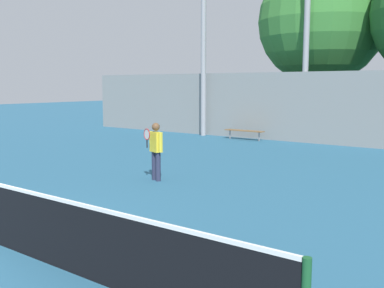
% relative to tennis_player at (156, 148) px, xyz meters
% --- Properties ---
extents(tennis_player, '(0.56, 0.48, 1.60)m').
position_rel_tennis_player_xyz_m(tennis_player, '(0.00, 0.00, 0.00)').
color(tennis_player, '#282D47').
rests_on(tennis_player, ground_plane).
extents(bench_courtside_near, '(2.01, 0.40, 0.46)m').
position_rel_tennis_player_xyz_m(bench_courtside_near, '(-2.74, 9.50, -0.49)').
color(bench_courtside_near, brown).
rests_on(bench_courtside_near, ground_plane).
extents(light_pole_near_left, '(0.90, 0.60, 9.16)m').
position_rel_tennis_player_xyz_m(light_pole_near_left, '(-5.40, 9.83, 4.42)').
color(light_pole_near_left, '#939399').
rests_on(light_pole_near_left, ground_plane).
extents(back_fence, '(28.22, 0.06, 3.21)m').
position_rel_tennis_player_xyz_m(back_fence, '(0.67, 10.20, 0.70)').
color(back_fence, gray).
rests_on(back_fence, ground_plane).
extents(tree_green_broad, '(6.42, 6.42, 9.06)m').
position_rel_tennis_player_xyz_m(tree_green_broad, '(-0.77, 13.77, 4.93)').
color(tree_green_broad, brown).
rests_on(tree_green_broad, ground_plane).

